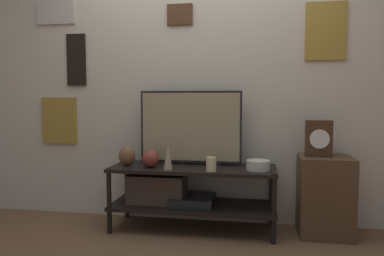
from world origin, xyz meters
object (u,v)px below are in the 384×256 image
Objects in this scene: mantel_clock at (319,138)px; candle_jar at (211,164)px; vase_urn_stoneware at (127,156)px; vase_round_glass at (151,159)px; vase_wide_bowl at (258,165)px; television at (191,127)px; vase_slim_bronze at (168,155)px.

candle_jar is at bearing -165.05° from mantel_clock.
mantel_clock is (0.86, 0.23, 0.20)m from candle_jar.
vase_round_glass is (0.23, -0.04, -0.01)m from vase_urn_stoneware.
vase_round_glass is at bearing -178.69° from vase_wide_bowl.
candle_jar is (0.22, -0.28, -0.28)m from television.
vase_urn_stoneware is at bearing -164.56° from television.
candle_jar is at bearing -163.47° from vase_wide_bowl.
mantel_clock reaches higher than vase_urn_stoneware.
vase_urn_stoneware is (-0.54, -0.15, -0.25)m from television.
mantel_clock is at bearing 3.49° from vase_urn_stoneware.
vase_slim_bronze reaches higher than vase_round_glass.
vase_wide_bowl is at bearing -166.29° from mantel_clock.
television is 4.62× the size of vase_wide_bowl.
vase_slim_bronze is (0.40, -0.12, 0.03)m from vase_urn_stoneware.
vase_slim_bronze is (-0.73, -0.10, 0.08)m from vase_wide_bowl.
television is 0.45m from candle_jar.
candle_jar is 0.39× the size of mantel_clock.
vase_wide_bowl is 0.65× the size of mantel_clock.
mantel_clock is at bearing 14.95° from candle_jar.
candle_jar is (0.53, -0.09, -0.02)m from vase_round_glass.
vase_round_glass is 0.61× the size of vase_slim_bronze.
vase_wide_bowl is 1.32× the size of vase_round_glass.
television is 7.79× the size of candle_jar.
vase_wide_bowl is 0.74m from vase_slim_bronze.
television is at bearing 177.33° from mantel_clock.
vase_slim_bronze is (-0.14, -0.27, -0.21)m from television.
mantel_clock reaches higher than vase_slim_bronze.
television is at bearing 15.44° from vase_urn_stoneware.
vase_slim_bronze is (0.17, -0.08, 0.05)m from vase_round_glass.
mantel_clock is at bearing 10.30° from vase_slim_bronze.
mantel_clock is (1.39, 0.14, 0.18)m from vase_round_glass.
vase_round_glass is at bearing 170.33° from candle_jar.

